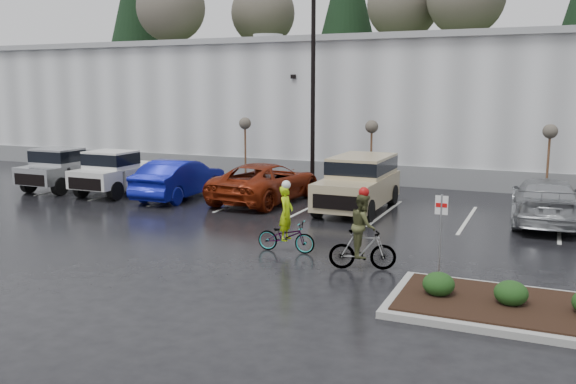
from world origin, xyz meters
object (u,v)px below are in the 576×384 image
at_px(sapling_west, 245,127).
at_px(sapling_east, 550,136).
at_px(car_far_silver, 546,200).
at_px(cyclist_olive, 363,239).
at_px(lamppost, 313,64).
at_px(suv_tan, 358,184).
at_px(fire_lane_sign, 441,228).
at_px(sapling_mid, 372,130).
at_px(car_blue, 180,179).
at_px(cyclist_hivis, 286,230).
at_px(pickup_silver, 72,167).
at_px(car_red, 266,182).
at_px(pickup_white, 125,171).

bearing_deg(sapling_west, sapling_east, 0.00).
relative_size(car_far_silver, cyclist_olive, 2.54).
bearing_deg(lamppost, suv_tan, -49.49).
bearing_deg(car_far_silver, fire_lane_sign, 72.16).
distance_m(sapling_west, sapling_east, 14.00).
bearing_deg(sapling_east, sapling_mid, 180.00).
relative_size(car_blue, cyclist_hivis, 2.43).
bearing_deg(pickup_silver, sapling_west, 38.95).
distance_m(sapling_west, car_blue, 5.71).
xyz_separation_m(sapling_east, car_red, (-10.66, -4.64, -1.92)).
bearing_deg(fire_lane_sign, cyclist_olive, 166.06).
distance_m(fire_lane_sign, pickup_silver, 19.75).
relative_size(car_blue, car_far_silver, 0.92).
relative_size(sapling_east, car_far_silver, 0.58).
relative_size(sapling_east, car_blue, 0.63).
distance_m(lamppost, suv_tan, 6.98).
bearing_deg(pickup_white, suv_tan, 1.03).
relative_size(lamppost, fire_lane_sign, 4.19).
relative_size(sapling_mid, fire_lane_sign, 1.45).
distance_m(sapling_east, car_red, 11.78).
bearing_deg(sapling_east, pickup_white, -163.56).
xyz_separation_m(sapling_west, pickup_white, (-3.43, -5.15, -1.75)).
bearing_deg(fire_lane_sign, pickup_silver, 157.30).
relative_size(car_blue, cyclist_olive, 2.33).
relative_size(fire_lane_sign, cyclist_olive, 1.01).
distance_m(car_blue, cyclist_olive, 12.27).
relative_size(lamppost, cyclist_olive, 4.25).
xyz_separation_m(fire_lane_sign, car_far_silver, (2.23, 8.32, -0.61)).
relative_size(suv_tan, cyclist_olive, 2.35).
bearing_deg(pickup_silver, lamppost, 21.89).
bearing_deg(lamppost, sapling_west, 165.96).
xyz_separation_m(sapling_mid, suv_tan, (0.88, -4.95, -1.70)).
relative_size(sapling_east, car_red, 0.55).
distance_m(lamppost, pickup_silver, 12.17).
xyz_separation_m(sapling_mid, cyclist_olive, (3.26, -12.29, -1.93)).
distance_m(sapling_mid, cyclist_hivis, 11.71).
relative_size(fire_lane_sign, car_far_silver, 0.40).
distance_m(car_blue, suv_tan, 7.76).
height_order(sapling_west, car_blue, sapling_west).
bearing_deg(pickup_white, car_far_silver, 2.19).
relative_size(suv_tan, cyclist_hivis, 2.45).
height_order(sapling_mid, cyclist_olive, sapling_mid).
xyz_separation_m(car_blue, suv_tan, (7.75, 0.42, 0.20)).
bearing_deg(lamppost, car_blue, -135.01).
bearing_deg(car_blue, car_red, -170.24).
xyz_separation_m(sapling_west, pickup_silver, (-6.41, -5.18, -1.75)).
bearing_deg(cyclist_hivis, sapling_east, -34.06).
height_order(car_red, suv_tan, suv_tan).
bearing_deg(pickup_silver, car_blue, -1.81).
distance_m(sapling_mid, fire_lane_sign, 13.92).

